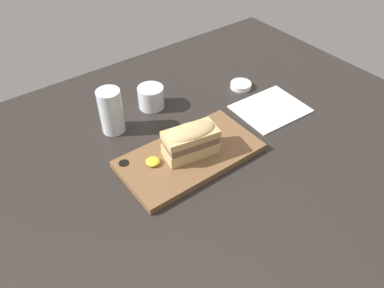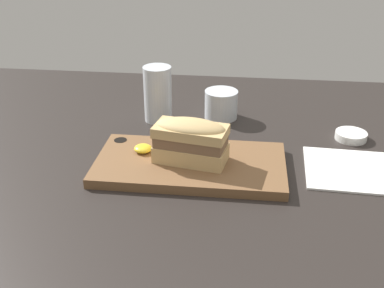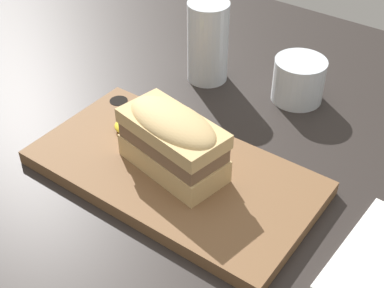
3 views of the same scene
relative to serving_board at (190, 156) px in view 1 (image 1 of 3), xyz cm
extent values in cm
cube|color=#282321|center=(1.62, -5.04, -1.91)|extent=(143.30, 118.06, 2.00)
cube|color=brown|center=(0.08, -0.03, 0.00)|extent=(35.41, 18.69, 1.82)
cylinder|color=black|center=(-15.01, 6.69, 0.50)|extent=(2.62, 2.62, 0.91)
cube|color=tan|center=(0.16, -0.11, 2.46)|extent=(14.20, 8.83, 3.11)
cube|color=brown|center=(0.16, -0.11, 5.03)|extent=(13.63, 8.47, 2.03)
cube|color=tan|center=(0.16, -0.11, 6.97)|extent=(14.20, 8.83, 1.86)
ellipsoid|color=tan|center=(0.16, -0.11, 7.75)|extent=(13.92, 8.65, 2.80)
ellipsoid|color=yellow|center=(-9.42, 2.32, 1.60)|extent=(3.46, 3.46, 1.38)
cylinder|color=silver|center=(-9.91, 21.73, 5.41)|extent=(6.34, 6.34, 12.65)
cylinder|color=silver|center=(-9.91, 21.73, 2.13)|extent=(5.58, 5.58, 5.69)
cylinder|color=silver|center=(4.26, 24.78, 2.33)|extent=(7.63, 7.63, 6.50)
cylinder|color=#470A14|center=(4.26, 24.78, 1.67)|extent=(6.87, 6.87, 4.78)
cube|color=white|center=(31.51, 2.46, -0.71)|extent=(20.52, 16.99, 0.40)
cylinder|color=white|center=(32.38, 16.39, -0.10)|extent=(6.59, 6.59, 1.63)
camera|label=1|loc=(-40.62, -55.09, 64.93)|focal=35.00mm
camera|label=2|loc=(9.54, -78.37, 44.25)|focal=45.00mm
camera|label=3|loc=(30.81, -38.53, 44.43)|focal=50.00mm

